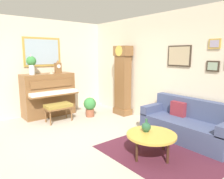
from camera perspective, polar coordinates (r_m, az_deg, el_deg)
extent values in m
cube|color=#B2A899|center=(4.48, -9.68, -14.80)|extent=(6.40, 6.00, 0.10)
cube|color=beige|center=(6.49, -21.44, 5.56)|extent=(0.10, 4.90, 2.80)
cube|color=#B28E3D|center=(6.54, -18.51, 9.70)|extent=(0.03, 1.10, 0.84)
cube|color=#9EB2C1|center=(6.52, -18.46, 9.71)|extent=(0.01, 0.98, 0.72)
cube|color=beige|center=(5.65, 11.67, 5.49)|extent=(5.30, 0.10, 2.80)
cube|color=#B28E3D|center=(4.75, 26.26, 11.16)|extent=(0.24, 0.03, 0.20)
cube|color=#998EA8|center=(4.74, 26.17, 11.18)|extent=(0.18, 0.01, 0.14)
cube|color=#33281E|center=(5.14, 17.87, 8.72)|extent=(0.60, 0.03, 0.48)
cube|color=tan|center=(5.13, 17.77, 8.73)|extent=(0.54, 0.01, 0.42)
cube|color=#33281E|center=(4.75, 25.84, 5.75)|extent=(0.26, 0.03, 0.22)
cube|color=gray|center=(4.74, 25.76, 5.75)|extent=(0.20, 0.01, 0.16)
cube|color=#4C1E2D|center=(4.04, 12.73, -16.95)|extent=(2.10, 1.50, 0.01)
cube|color=brown|center=(6.38, -17.01, -1.35)|extent=(0.60, 1.44, 1.24)
cube|color=brown|center=(5.98, -15.49, -1.40)|extent=(0.28, 1.38, 0.04)
cube|color=white|center=(5.97, -15.52, -0.83)|extent=(0.26, 1.32, 0.08)
cube|color=brown|center=(6.03, -16.04, 1.56)|extent=(0.03, 1.20, 0.20)
cube|color=brown|center=(5.76, -14.43, -4.84)|extent=(0.42, 0.70, 0.04)
cube|color=olive|center=(5.74, -14.46, -4.26)|extent=(0.40, 0.68, 0.08)
cylinder|color=brown|center=(5.56, -16.48, -7.61)|extent=(0.04, 0.04, 0.36)
cylinder|color=brown|center=(5.80, -10.97, -6.65)|extent=(0.04, 0.04, 0.36)
cylinder|color=brown|center=(5.84, -17.70, -6.82)|extent=(0.04, 0.04, 0.36)
cylinder|color=brown|center=(6.07, -12.40, -5.95)|extent=(0.04, 0.04, 0.36)
cube|color=brown|center=(6.35, 2.88, -5.89)|extent=(0.52, 0.34, 0.18)
cube|color=brown|center=(6.18, 2.94, 1.28)|extent=(0.44, 0.28, 1.78)
cube|color=brown|center=(6.11, 3.03, 10.50)|extent=(0.52, 0.32, 0.28)
cylinder|color=gold|center=(6.01, 1.91, 10.52)|extent=(0.30, 0.02, 0.30)
cylinder|color=gold|center=(6.14, 2.60, 1.79)|extent=(0.03, 0.03, 0.70)
cube|color=#424C70|center=(4.77, 19.47, -10.31)|extent=(1.90, 0.80, 0.42)
cube|color=#424C70|center=(4.90, 21.60, -4.89)|extent=(1.90, 0.20, 0.44)
cube|color=#424C70|center=(5.16, 11.50, -5.05)|extent=(0.18, 0.80, 0.20)
cube|color=maroon|center=(4.93, 17.61, -5.06)|extent=(0.34, 0.12, 0.32)
cylinder|color=gold|center=(3.83, 10.71, -12.08)|extent=(0.88, 0.88, 0.04)
torus|color=#3D2316|center=(3.83, 10.71, -12.08)|extent=(0.88, 0.88, 0.04)
cylinder|color=#3D2316|center=(4.17, 13.92, -13.37)|extent=(0.04, 0.04, 0.37)
cylinder|color=#3D2316|center=(3.72, 15.01, -16.43)|extent=(0.04, 0.04, 0.37)
cylinder|color=#3D2316|center=(3.67, 6.80, -16.49)|extent=(0.04, 0.04, 0.37)
cylinder|color=#3D2316|center=(4.13, 6.72, -13.36)|extent=(0.04, 0.04, 0.37)
cube|color=brown|center=(6.40, -14.55, 5.74)|extent=(0.12, 0.18, 0.30)
cylinder|color=white|center=(6.34, -14.33, 6.16)|extent=(0.01, 0.11, 0.11)
cone|color=brown|center=(6.39, -14.62, 7.44)|extent=(0.10, 0.10, 0.08)
cylinder|color=silver|center=(6.12, -21.06, 5.04)|extent=(0.15, 0.15, 0.26)
sphere|color=#387F3D|center=(6.11, -21.19, 7.28)|extent=(0.26, 0.26, 0.26)
cone|color=#D199B7|center=(6.07, -21.36, 8.49)|extent=(0.06, 0.06, 0.16)
cylinder|color=beige|center=(6.18, -16.18, 4.18)|extent=(0.12, 0.12, 0.01)
cylinder|color=beige|center=(6.18, -16.19, 4.42)|extent=(0.08, 0.08, 0.06)
cylinder|color=#234C33|center=(3.91, 9.29, -11.16)|extent=(0.09, 0.09, 0.01)
sphere|color=#285638|center=(3.89, 9.32, -10.08)|extent=(0.17, 0.17, 0.17)
cylinder|color=#285638|center=(3.85, 9.37, -8.47)|extent=(0.04, 0.04, 0.08)
cylinder|color=#935138|center=(6.12, -6.04, -6.32)|extent=(0.24, 0.24, 0.22)
sphere|color=#387F3D|center=(6.05, -6.09, -3.87)|extent=(0.36, 0.36, 0.36)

